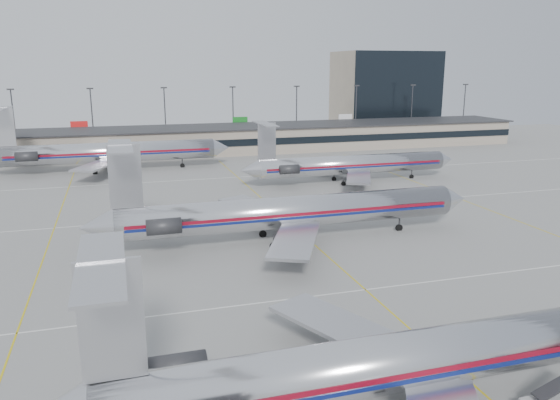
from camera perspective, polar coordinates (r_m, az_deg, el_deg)
name	(u,v)px	position (r m, az deg, el deg)	size (l,w,h in m)	color
ground	(422,339)	(44.59, 14.58, -13.90)	(260.00, 260.00, 0.00)	gray
apron_markings	(365,290)	(52.50, 8.91, -9.23)	(160.00, 0.15, 0.02)	silver
terminal	(209,140)	(134.22, -7.42, 6.29)	(162.00, 17.00, 6.25)	gray
light_mast_row	(200,112)	(147.44, -8.40, 9.04)	(163.60, 0.40, 15.28)	#38383D
distant_building	(384,92)	(181.84, 10.83, 11.05)	(30.00, 20.00, 25.00)	tan
jet_foreground	(405,360)	(34.75, 12.91, -15.98)	(43.97, 25.89, 11.51)	silver
jet_second_row	(285,212)	(64.58, 0.49, -1.26)	(47.82, 28.16, 12.52)	silver
jet_third_row	(349,165)	(98.84, 7.19, 3.70)	(41.26, 25.38, 11.28)	silver
jet_back_row	(106,152)	(114.00, -17.77, 4.77)	(48.15, 29.62, 13.17)	silver
belt_loader	(554,400)	(39.12, 26.68, -18.14)	(4.57, 1.53, 2.41)	#A5A5A5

